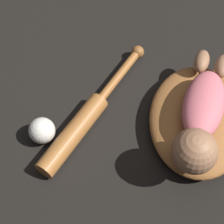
% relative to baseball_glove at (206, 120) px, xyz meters
% --- Properties ---
extents(ground_plane, '(6.00, 6.00, 0.00)m').
position_rel_baseball_glove_xyz_m(ground_plane, '(0.02, 0.02, -0.04)').
color(ground_plane, black).
extents(baseball_glove, '(0.43, 0.39, 0.07)m').
position_rel_baseball_glove_xyz_m(baseball_glove, '(0.00, 0.00, 0.00)').
color(baseball_glove, '#935B2D').
rests_on(baseball_glove, ground).
extents(baby_figure, '(0.40, 0.18, 0.11)m').
position_rel_baseball_glove_xyz_m(baby_figure, '(0.06, -0.01, 0.08)').
color(baby_figure, '#D16670').
rests_on(baby_figure, baseball_glove).
extents(baseball_bat, '(0.50, 0.07, 0.06)m').
position_rel_baseball_glove_xyz_m(baseball_bat, '(0.16, -0.29, -0.01)').
color(baseball_bat, '#9E602D').
rests_on(baseball_bat, ground).
extents(baseball, '(0.07, 0.07, 0.07)m').
position_rel_baseball_glove_xyz_m(baseball, '(0.25, -0.37, -0.00)').
color(baseball, silver).
rests_on(baseball, ground).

